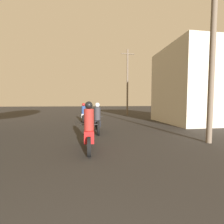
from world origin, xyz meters
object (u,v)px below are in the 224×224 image
at_px(motorcycle_black, 97,121).
at_px(motorcycle_silver, 84,114).
at_px(utility_pole_near, 213,43).
at_px(utility_pole_far, 127,81).
at_px(building_right_near, 199,86).
at_px(motorcycle_red, 89,131).

xyz_separation_m(motorcycle_black, motorcycle_silver, (-0.86, 4.33, -0.01)).
relative_size(utility_pole_near, utility_pole_far, 0.92).
distance_m(motorcycle_black, motorcycle_silver, 4.41).
relative_size(motorcycle_black, building_right_near, 0.39).
distance_m(building_right_near, utility_pole_near, 6.63).
bearing_deg(utility_pole_near, motorcycle_silver, 125.52).
height_order(motorcycle_red, building_right_near, building_right_near).
bearing_deg(utility_pole_near, building_right_near, 54.71).
distance_m(motorcycle_black, utility_pole_near, 5.81).
relative_size(motorcycle_red, utility_pole_near, 0.27).
bearing_deg(motorcycle_red, motorcycle_silver, 84.27).
relative_size(motorcycle_red, motorcycle_black, 0.88).
bearing_deg(motorcycle_black, utility_pole_far, 60.46).
xyz_separation_m(motorcycle_red, utility_pole_far, (4.54, 12.76, 3.43)).
height_order(motorcycle_black, motorcycle_silver, motorcycle_black).
distance_m(utility_pole_near, utility_pole_far, 12.60).
bearing_deg(utility_pole_near, utility_pole_far, 89.97).
bearing_deg(motorcycle_silver, motorcycle_red, -82.10).
bearing_deg(motorcycle_red, motorcycle_black, 72.28).
height_order(motorcycle_silver, building_right_near, building_right_near).
bearing_deg(motorcycle_black, motorcycle_red, -105.39).
xyz_separation_m(motorcycle_red, motorcycle_silver, (-0.45, 7.14, -0.03)).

